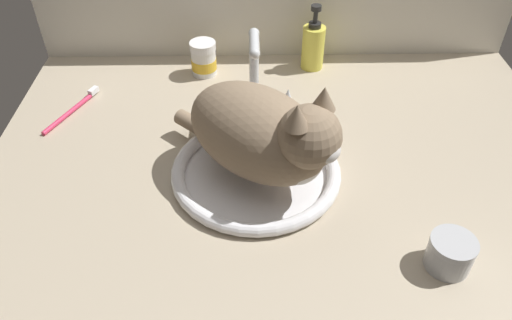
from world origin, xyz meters
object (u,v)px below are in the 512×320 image
at_px(faucet, 254,84).
at_px(cat, 265,134).
at_px(soap_pump_bottle, 313,46).
at_px(metal_jar, 450,253).
at_px(pill_bottle, 204,59).
at_px(toothbrush, 73,109).
at_px(sink_basin, 256,171).

bearing_deg(faucet, cat, -85.95).
xyz_separation_m(soap_pump_bottle, metal_jar, (0.15, -0.62, -0.03)).
bearing_deg(pill_bottle, metal_jar, -54.76).
distance_m(faucet, pill_bottle, 0.21).
xyz_separation_m(faucet, metal_jar, (0.30, -0.42, -0.05)).
bearing_deg(toothbrush, metal_jar, -31.75).
distance_m(sink_basin, metal_jar, 0.37).
xyz_separation_m(faucet, pill_bottle, (-0.12, 0.17, -0.04)).
bearing_deg(soap_pump_bottle, cat, -107.58).
relative_size(faucet, metal_jar, 2.75).
distance_m(sink_basin, pill_bottle, 0.40).
height_order(faucet, toothbrush, faucet).
bearing_deg(soap_pump_bottle, toothbrush, -161.47).
bearing_deg(soap_pump_bottle, faucet, -126.47).
xyz_separation_m(cat, pill_bottle, (-0.14, 0.39, -0.07)).
bearing_deg(metal_jar, cat, 144.66).
distance_m(sink_basin, faucet, 0.21).
relative_size(sink_basin, pill_bottle, 3.80).
relative_size(faucet, toothbrush, 1.17).
distance_m(soap_pump_bottle, toothbrush, 0.58).
height_order(sink_basin, pill_bottle, pill_bottle).
height_order(faucet, metal_jar, faucet).
relative_size(faucet, cat, 0.61).
relative_size(sink_basin, toothbrush, 1.88).
xyz_separation_m(faucet, cat, (0.02, -0.22, 0.03)).
xyz_separation_m(soap_pump_bottle, pill_bottle, (-0.27, -0.03, -0.02)).
xyz_separation_m(sink_basin, toothbrush, (-0.40, 0.22, -0.01)).
distance_m(faucet, soap_pump_bottle, 0.25).
relative_size(sink_basin, soap_pump_bottle, 1.98).
distance_m(metal_jar, toothbrush, 0.82).
relative_size(cat, toothbrush, 1.92).
distance_m(cat, toothbrush, 0.49).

